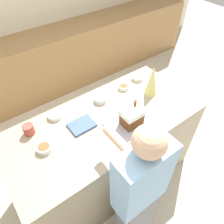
{
  "coord_description": "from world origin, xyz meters",
  "views": [
    {
      "loc": [
        -0.74,
        -1.09,
        2.37
      ],
      "look_at": [
        0.08,
        0.0,
        1.0
      ],
      "focal_mm": 35.0,
      "sensor_mm": 36.0,
      "label": 1
    }
  ],
  "objects_px": {
    "baking_tray": "(131,124)",
    "candy_bowl_near_tray_left": "(138,78)",
    "candy_bowl_far_right": "(55,115)",
    "mug": "(29,130)",
    "cookbook": "(82,125)",
    "candy_bowl_behind_tray": "(123,87)",
    "person": "(139,194)",
    "gingerbread_house": "(132,116)",
    "candy_bowl_near_tray_right": "(44,148)",
    "candy_bowl_beside_tree": "(100,99)",
    "decorative_tree": "(152,81)"
  },
  "relations": [
    {
      "from": "candy_bowl_behind_tray",
      "to": "person",
      "type": "bearing_deg",
      "value": -122.64
    },
    {
      "from": "candy_bowl_behind_tray",
      "to": "baking_tray",
      "type": "bearing_deg",
      "value": -121.04
    },
    {
      "from": "candy_bowl_far_right",
      "to": "mug",
      "type": "bearing_deg",
      "value": -170.23
    },
    {
      "from": "baking_tray",
      "to": "cookbook",
      "type": "bearing_deg",
      "value": 146.0
    },
    {
      "from": "baking_tray",
      "to": "mug",
      "type": "height_order",
      "value": "mug"
    },
    {
      "from": "candy_bowl_near_tray_right",
      "to": "person",
      "type": "height_order",
      "value": "person"
    },
    {
      "from": "candy_bowl_far_right",
      "to": "person",
      "type": "bearing_deg",
      "value": -79.52
    },
    {
      "from": "candy_bowl_near_tray_left",
      "to": "candy_bowl_far_right",
      "type": "distance_m",
      "value": 0.97
    },
    {
      "from": "candy_bowl_far_right",
      "to": "decorative_tree",
      "type": "bearing_deg",
      "value": -16.77
    },
    {
      "from": "candy_bowl_near_tray_right",
      "to": "candy_bowl_behind_tray",
      "type": "relative_size",
      "value": 1.12
    },
    {
      "from": "candy_bowl_near_tray_right",
      "to": "person",
      "type": "relative_size",
      "value": 0.08
    },
    {
      "from": "baking_tray",
      "to": "candy_bowl_near_tray_right",
      "type": "bearing_deg",
      "value": 164.49
    },
    {
      "from": "baking_tray",
      "to": "cookbook",
      "type": "height_order",
      "value": "cookbook"
    },
    {
      "from": "baking_tray",
      "to": "candy_bowl_far_right",
      "type": "bearing_deg",
      "value": 135.87
    },
    {
      "from": "baking_tray",
      "to": "candy_bowl_near_tray_right",
      "type": "height_order",
      "value": "candy_bowl_near_tray_right"
    },
    {
      "from": "gingerbread_house",
      "to": "cookbook",
      "type": "distance_m",
      "value": 0.44
    },
    {
      "from": "gingerbread_house",
      "to": "decorative_tree",
      "type": "relative_size",
      "value": 0.7
    },
    {
      "from": "candy_bowl_near_tray_right",
      "to": "decorative_tree",
      "type": "bearing_deg",
      "value": 0.1
    },
    {
      "from": "candy_bowl_behind_tray",
      "to": "mug",
      "type": "distance_m",
      "value": 1.01
    },
    {
      "from": "candy_bowl_near_tray_right",
      "to": "cookbook",
      "type": "distance_m",
      "value": 0.37
    },
    {
      "from": "candy_bowl_near_tray_right",
      "to": "candy_bowl_far_right",
      "type": "distance_m",
      "value": 0.36
    },
    {
      "from": "mug",
      "to": "candy_bowl_beside_tree",
      "type": "bearing_deg",
      "value": -2.17
    },
    {
      "from": "baking_tray",
      "to": "mug",
      "type": "relative_size",
      "value": 4.52
    },
    {
      "from": "candy_bowl_beside_tree",
      "to": "person",
      "type": "xyz_separation_m",
      "value": [
        -0.27,
        -0.88,
        -0.18
      ]
    },
    {
      "from": "person",
      "to": "candy_bowl_near_tray_left",
      "type": "bearing_deg",
      "value": 49.36
    },
    {
      "from": "gingerbread_house",
      "to": "candy_bowl_behind_tray",
      "type": "bearing_deg",
      "value": 58.99
    },
    {
      "from": "candy_bowl_beside_tree",
      "to": "cookbook",
      "type": "xyz_separation_m",
      "value": [
        -0.31,
        -0.17,
        -0.01
      ]
    },
    {
      "from": "candy_bowl_beside_tree",
      "to": "person",
      "type": "bearing_deg",
      "value": -107.24
    },
    {
      "from": "candy_bowl_near_tray_left",
      "to": "cookbook",
      "type": "distance_m",
      "value": 0.86
    },
    {
      "from": "decorative_tree",
      "to": "mug",
      "type": "bearing_deg",
      "value": 168.81
    },
    {
      "from": "candy_bowl_near_tray_right",
      "to": "candy_bowl_behind_tray",
      "type": "distance_m",
      "value": 1.0
    },
    {
      "from": "baking_tray",
      "to": "mug",
      "type": "distance_m",
      "value": 0.87
    },
    {
      "from": "baking_tray",
      "to": "candy_bowl_near_tray_left",
      "type": "height_order",
      "value": "candy_bowl_near_tray_left"
    },
    {
      "from": "gingerbread_house",
      "to": "candy_bowl_behind_tray",
      "type": "relative_size",
      "value": 2.15
    },
    {
      "from": "mug",
      "to": "candy_bowl_far_right",
      "type": "bearing_deg",
      "value": 9.77
    },
    {
      "from": "cookbook",
      "to": "mug",
      "type": "height_order",
      "value": "mug"
    },
    {
      "from": "baking_tray",
      "to": "decorative_tree",
      "type": "height_order",
      "value": "decorative_tree"
    },
    {
      "from": "baking_tray",
      "to": "candy_bowl_near_tray_right",
      "type": "xyz_separation_m",
      "value": [
        -0.72,
        0.2,
        0.02
      ]
    },
    {
      "from": "cookbook",
      "to": "person",
      "type": "bearing_deg",
      "value": -86.79
    },
    {
      "from": "candy_bowl_behind_tray",
      "to": "cookbook",
      "type": "distance_m",
      "value": 0.64
    },
    {
      "from": "mug",
      "to": "person",
      "type": "bearing_deg",
      "value": -64.5
    },
    {
      "from": "baking_tray",
      "to": "candy_bowl_beside_tree",
      "type": "height_order",
      "value": "candy_bowl_beside_tree"
    },
    {
      "from": "baking_tray",
      "to": "candy_bowl_far_right",
      "type": "distance_m",
      "value": 0.69
    },
    {
      "from": "gingerbread_house",
      "to": "mug",
      "type": "height_order",
      "value": "gingerbread_house"
    },
    {
      "from": "mug",
      "to": "cookbook",
      "type": "bearing_deg",
      "value": -26.26
    },
    {
      "from": "candy_bowl_behind_tray",
      "to": "person",
      "type": "distance_m",
      "value": 1.08
    },
    {
      "from": "cookbook",
      "to": "person",
      "type": "height_order",
      "value": "person"
    },
    {
      "from": "baking_tray",
      "to": "person",
      "type": "height_order",
      "value": "person"
    },
    {
      "from": "decorative_tree",
      "to": "candy_bowl_far_right",
      "type": "height_order",
      "value": "decorative_tree"
    },
    {
      "from": "candy_bowl_behind_tray",
      "to": "person",
      "type": "height_order",
      "value": "person"
    }
  ]
}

